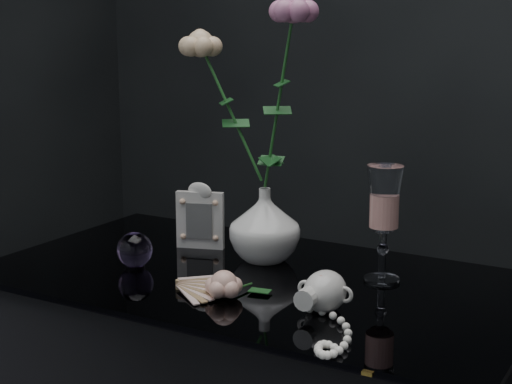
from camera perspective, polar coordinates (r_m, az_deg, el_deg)
The scene contains 8 objects.
vase at distance 1.61m, azimuth 0.63°, elevation -2.40°, with size 0.15×0.15×0.15m, color white.
wine_glass at distance 1.49m, azimuth 9.27°, elevation -2.32°, with size 0.07×0.07×0.22m, color white, non-canonical shape.
picture_frame at distance 1.70m, azimuth -4.09°, elevation -1.71°, with size 0.11×0.08×0.15m, color silver, non-canonical shape.
paperweight at distance 1.59m, azimuth -8.81°, elevation -4.17°, with size 0.07×0.07×0.07m, color #AD83D5, non-canonical shape.
paper_fan at distance 1.46m, azimuth -5.64°, elevation -6.64°, with size 0.20×0.16×0.02m, color beige, non-canonical shape.
loose_rose at distance 1.40m, azimuth -2.36°, elevation -6.73°, with size 0.11×0.15×0.05m, color #F7B39F, non-canonical shape.
pearl_jar at distance 1.34m, azimuth 5.04°, elevation -7.08°, with size 0.25×0.26×0.07m, color white, non-canonical shape.
roses at distance 1.57m, azimuth -0.20°, elevation 7.37°, with size 0.28×0.10×0.43m.
Camera 1 is at (0.73, -1.21, 1.24)m, focal length 55.00 mm.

